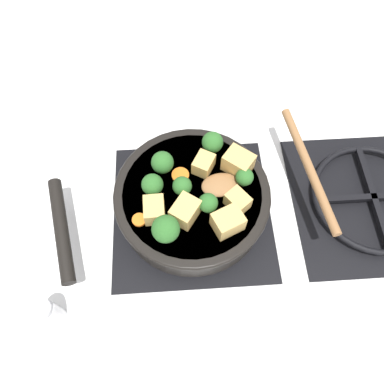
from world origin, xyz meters
name	(u,v)px	position (x,y,z in m)	size (l,w,h in m)	color
ground_plane	(192,212)	(0.00, 0.00, 0.00)	(2.40, 2.40, 0.00)	white
front_burner_grate	(192,209)	(0.00, 0.00, 0.01)	(0.31, 0.31, 0.03)	black
rear_burner_grate	(371,199)	(0.00, 0.36, 0.01)	(0.31, 0.31, 0.03)	black
skillet_pan	(190,199)	(0.00, 0.00, 0.06)	(0.29, 0.41, 0.06)	black
wooden_spoon	(274,174)	(-0.02, 0.15, 0.09)	(0.27, 0.23, 0.02)	olive
tofu_cube_center_large	(154,210)	(0.04, -0.07, 0.10)	(0.04, 0.03, 0.03)	tan
tofu_cube_near_handle	(185,211)	(0.05, -0.01, 0.11)	(0.05, 0.04, 0.04)	tan
tofu_cube_east_chunk	(204,164)	(-0.05, 0.02, 0.10)	(0.04, 0.03, 0.03)	tan
tofu_cube_west_chunk	(238,201)	(0.03, 0.08, 0.10)	(0.04, 0.03, 0.03)	tan
tofu_cube_back_piece	(228,222)	(0.07, 0.06, 0.11)	(0.05, 0.04, 0.04)	tan
tofu_cube_front_piece	(238,163)	(-0.04, 0.09, 0.11)	(0.05, 0.04, 0.04)	tan
broccoli_floret_near_spoon	(162,163)	(-0.05, -0.05, 0.11)	(0.04, 0.04, 0.05)	#709956
broccoli_floret_center_top	(166,229)	(0.08, -0.05, 0.12)	(0.05, 0.05, 0.05)	#709956
broccoli_floret_east_rim	(152,185)	(-0.01, -0.07, 0.11)	(0.04, 0.04, 0.05)	#709956
broccoli_floret_west_rim	(213,142)	(-0.09, 0.04, 0.11)	(0.04, 0.04, 0.05)	#709956
broccoli_floret_north_edge	(245,177)	(-0.01, 0.09, 0.11)	(0.03, 0.03, 0.04)	#709956
broccoli_floret_south_cluster	(182,187)	(0.00, -0.02, 0.11)	(0.03, 0.03, 0.04)	#709956
broccoli_floret_mid_floret	(208,203)	(0.04, 0.03, 0.11)	(0.03, 0.03, 0.04)	#709956
carrot_slice_orange_thin	(139,220)	(0.05, -0.09, 0.09)	(0.02, 0.02, 0.01)	orange
carrot_slice_near_center	(180,175)	(-0.03, -0.02, 0.09)	(0.03, 0.03, 0.01)	orange
salt_shaker	(49,314)	(0.19, -0.25, 0.04)	(0.04, 0.04, 0.09)	white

